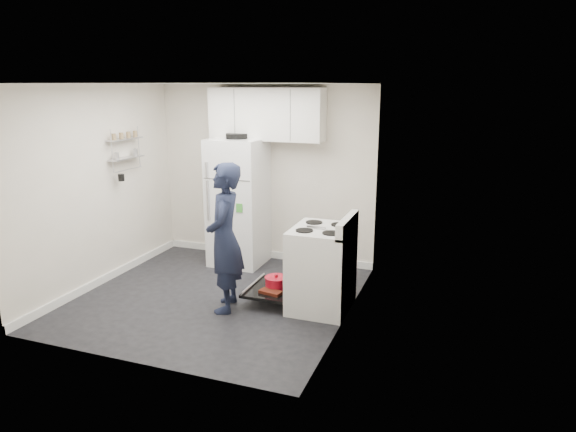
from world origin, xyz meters
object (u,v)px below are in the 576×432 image
at_px(open_oven_door, 274,286).
at_px(refrigerator, 238,202).
at_px(person, 225,238).
at_px(electric_range, 321,269).

relative_size(open_oven_door, refrigerator, 0.39).
distance_m(refrigerator, person, 1.58).
height_order(electric_range, person, person).
xyz_separation_m(open_oven_door, person, (-0.43, -0.39, 0.66)).
bearing_deg(open_oven_door, refrigerator, 131.19).
height_order(refrigerator, person, refrigerator).
bearing_deg(refrigerator, person, -70.39).
xyz_separation_m(electric_range, person, (-1.00, -0.38, 0.37)).
bearing_deg(electric_range, person, -159.01).
distance_m(open_oven_door, person, 0.88).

